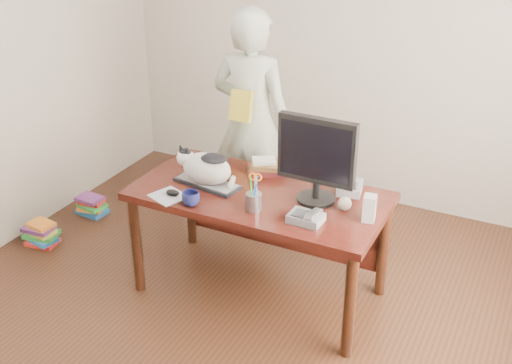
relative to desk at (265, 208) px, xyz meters
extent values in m
plane|color=black|center=(0.00, -0.68, -0.60)|extent=(4.50, 4.50, 0.00)
plane|color=silver|center=(0.00, 1.57, 0.75)|extent=(4.00, 0.00, 4.00)
cube|color=black|center=(0.00, -0.08, 0.12)|extent=(1.60, 0.80, 0.05)
cylinder|color=black|center=(-0.74, -0.42, -0.25)|extent=(0.07, 0.07, 0.70)
cylinder|color=black|center=(0.74, -0.42, -0.25)|extent=(0.07, 0.07, 0.70)
cylinder|color=black|center=(-0.74, 0.26, -0.25)|extent=(0.07, 0.07, 0.70)
cylinder|color=black|center=(0.74, 0.26, -0.25)|extent=(0.07, 0.07, 0.70)
cube|color=black|center=(0.00, 0.28, -0.20)|extent=(1.45, 0.03, 0.50)
cube|color=black|center=(-0.35, -0.13, 0.16)|extent=(0.46, 0.23, 0.02)
cube|color=#99999E|center=(-0.35, -0.13, 0.17)|extent=(0.43, 0.19, 0.00)
ellipsoid|color=silver|center=(-0.35, -0.13, 0.26)|extent=(0.36, 0.25, 0.21)
ellipsoid|color=silver|center=(-0.51, -0.12, 0.31)|extent=(0.14, 0.13, 0.11)
ellipsoid|color=black|center=(-0.51, -0.12, 0.34)|extent=(0.09, 0.09, 0.04)
cone|color=black|center=(-0.54, -0.13, 0.37)|extent=(0.06, 0.06, 0.07)
cone|color=black|center=(-0.48, -0.14, 0.37)|extent=(0.06, 0.06, 0.07)
ellipsoid|color=black|center=(-0.29, -0.13, 0.35)|extent=(0.19, 0.16, 0.04)
cylinder|color=silver|center=(-0.19, -0.10, 0.19)|extent=(0.09, 0.14, 0.05)
cylinder|color=black|center=(0.35, -0.01, 0.16)|extent=(0.24, 0.24, 0.02)
cylinder|color=black|center=(0.35, -0.01, 0.22)|extent=(0.05, 0.05, 0.11)
cube|color=black|center=(0.35, -0.03, 0.49)|extent=(0.49, 0.06, 0.41)
cube|color=black|center=(0.35, -0.06, 0.49)|extent=(0.44, 0.01, 0.35)
cylinder|color=gray|center=(0.06, -0.29, 0.20)|extent=(0.11, 0.11, 0.11)
cylinder|color=black|center=(0.04, -0.28, 0.29)|extent=(0.03, 0.04, 0.16)
cylinder|color=blue|center=(0.08, -0.30, 0.29)|extent=(0.02, 0.04, 0.16)
cylinder|color=#AB2418|center=(0.06, -0.27, 0.29)|extent=(0.02, 0.04, 0.16)
cylinder|color=#1A8323|center=(0.06, -0.30, 0.29)|extent=(0.03, 0.03, 0.16)
cylinder|color=#BCBCC1|center=(0.07, -0.29, 0.30)|extent=(0.02, 0.03, 0.12)
cylinder|color=#BCBCC1|center=(0.08, -0.29, 0.30)|extent=(0.02, 0.03, 0.12)
torus|color=orange|center=(0.06, -0.29, 0.37)|extent=(0.05, 0.03, 0.05)
torus|color=orange|center=(0.09, -0.29, 0.37)|extent=(0.05, 0.03, 0.05)
cube|color=silver|center=(-0.49, -0.37, 0.15)|extent=(0.26, 0.25, 0.00)
ellipsoid|color=black|center=(-0.47, -0.35, 0.17)|extent=(0.11, 0.09, 0.04)
imported|color=#0D0F36|center=(-0.30, -0.41, 0.19)|extent=(0.15, 0.15, 0.09)
cube|color=slate|center=(0.40, -0.28, 0.17)|extent=(0.20, 0.15, 0.05)
cube|color=#414144|center=(0.37, -0.29, 0.20)|extent=(0.08, 0.10, 0.01)
cube|color=#BCBCC1|center=(0.44, -0.27, 0.21)|extent=(0.06, 0.17, 0.06)
cube|color=#AAAAAD|center=(0.72, -0.11, 0.23)|extent=(0.08, 0.09, 0.16)
sphere|color=beige|center=(0.55, -0.05, 0.19)|extent=(0.08, 0.08, 0.08)
cube|color=#441215|center=(-0.10, 0.22, 0.17)|extent=(0.29, 0.26, 0.04)
cube|color=brown|center=(-0.09, 0.22, 0.20)|extent=(0.26, 0.23, 0.03)
cube|color=white|center=(-0.11, 0.21, 0.23)|extent=(0.19, 0.18, 0.02)
cube|color=slate|center=(0.50, 0.20, 0.18)|extent=(0.19, 0.22, 0.05)
cube|color=#414144|center=(0.51, 0.17, 0.21)|extent=(0.12, 0.12, 0.01)
imported|color=white|center=(-0.46, 0.73, 0.27)|extent=(0.64, 0.42, 1.73)
cube|color=gold|center=(-0.46, 0.56, 0.45)|extent=(0.16, 0.10, 0.23)
cube|color=red|center=(-1.75, -0.28, -0.59)|extent=(0.25, 0.19, 0.03)
cube|color=#1B5AA5|center=(-1.74, -0.28, -0.56)|extent=(0.23, 0.18, 0.03)
cube|color=#2A8D35|center=(-1.76, -0.27, -0.53)|extent=(0.27, 0.22, 0.03)
cube|color=gold|center=(-1.75, -0.28, -0.49)|extent=(0.21, 0.16, 0.03)
cube|color=#6B317B|center=(-1.76, -0.29, -0.46)|extent=(0.23, 0.17, 0.03)
cube|color=orange|center=(-1.74, -0.27, -0.43)|extent=(0.21, 0.17, 0.03)
cube|color=#1B5AA5|center=(-1.72, 0.27, -0.59)|extent=(0.25, 0.19, 0.03)
cube|color=orange|center=(-1.73, 0.28, -0.55)|extent=(0.22, 0.19, 0.03)
cube|color=#2A8D35|center=(-1.71, 0.27, -0.52)|extent=(0.24, 0.19, 0.03)
cube|color=red|center=(-1.72, 0.28, -0.49)|extent=(0.21, 0.16, 0.03)
cube|color=#6B317B|center=(-1.73, 0.27, -0.46)|extent=(0.22, 0.17, 0.03)
camera|label=1|loc=(1.57, -3.30, 2.02)|focal=45.00mm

